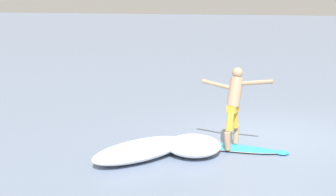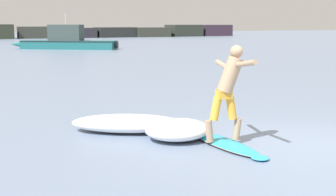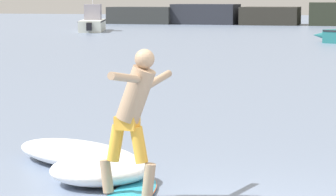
# 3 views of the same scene
# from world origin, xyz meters

# --- Properties ---
(ground_plane) EXTENTS (200.00, 200.00, 0.00)m
(ground_plane) POSITION_xyz_m (0.00, 0.00, 0.00)
(ground_plane) COLOR slate
(surfboard) EXTENTS (0.63, 2.34, 0.20)m
(surfboard) POSITION_xyz_m (-1.41, 0.70, 0.03)
(surfboard) COLOR #2BA4C8
(surfboard) RESTS_ON ground
(surfer) EXTENTS (0.74, 1.65, 1.75)m
(surfer) POSITION_xyz_m (-1.32, 0.73, 1.10)
(surfer) COLOR tan
(surfer) RESTS_ON surfboard
(wave_foam_at_tail) EXTENTS (1.67, 1.60, 0.37)m
(wave_foam_at_tail) POSITION_xyz_m (-1.99, 1.46, 0.18)
(wave_foam_at_tail) COLOR white
(wave_foam_at_tail) RESTS_ON ground
(wave_foam_at_nose) EXTENTS (2.50, 1.94, 0.35)m
(wave_foam_at_nose) POSITION_xyz_m (-2.65, 2.42, 0.17)
(wave_foam_at_nose) COLOR white
(wave_foam_at_nose) RESTS_ON ground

